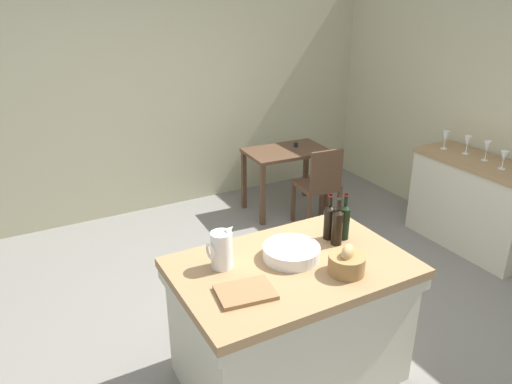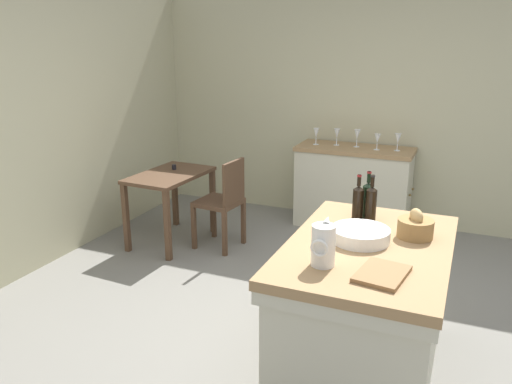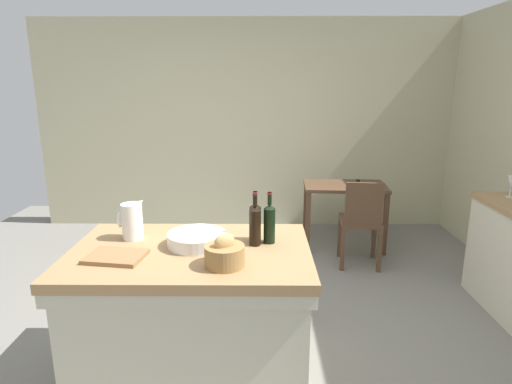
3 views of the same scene
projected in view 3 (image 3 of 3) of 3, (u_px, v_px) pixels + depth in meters
The scene contains 13 objects.
ground_plane at pixel (241, 331), 3.24m from camera, with size 6.76×6.76×0.00m, color slate.
wall_back at pixel (249, 126), 5.44m from camera, with size 5.32×0.12×2.60m, color #B7B28E.
island_table at pixel (193, 309), 2.64m from camera, with size 1.43×0.94×0.86m.
writing_desk at pixel (344, 195), 4.79m from camera, with size 0.93×0.61×0.78m.
wooden_chair at pixel (361, 220), 4.27m from camera, with size 0.44×0.44×0.91m.
pitcher at pixel (132, 221), 2.69m from camera, with size 0.17×0.13×0.27m.
wash_bowl at pixel (197, 239), 2.60m from camera, with size 0.36×0.36×0.08m, color white.
bread_basket at pixel (225, 254), 2.30m from camera, with size 0.22×0.22×0.18m.
cutting_board at pixel (116, 257), 2.40m from camera, with size 0.31×0.23×0.02m, color olive.
wine_bottle_dark at pixel (269, 223), 2.62m from camera, with size 0.07×0.07×0.32m.
wine_bottle_amber at pixel (255, 220), 2.67m from camera, with size 0.07×0.07×0.32m.
wine_bottle_green at pixel (255, 224), 2.58m from camera, with size 0.07×0.07×0.32m.
wine_glass_far_right at pixel (512, 183), 3.55m from camera, with size 0.07×0.07×0.18m.
Camera 3 is at (0.13, -2.88, 1.83)m, focal length 29.93 mm.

